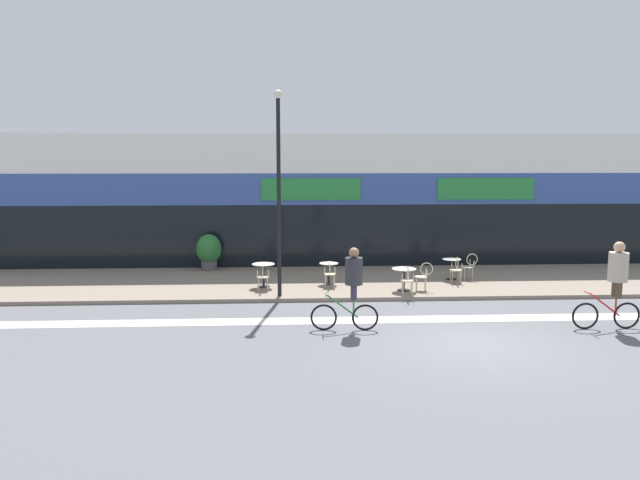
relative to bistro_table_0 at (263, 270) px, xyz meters
The scene contains 18 objects.
ground_plane 8.09m from the bistro_table_0, 50.87° to the right, with size 120.00×120.00×0.00m, color #5B5B60.
sidewalk_slab 5.22m from the bistro_table_0, 11.04° to the left, with size 40.00×5.50×0.12m, color gray.
storefront_facade 7.89m from the bistro_table_0, 48.26° to the left, with size 40.00×4.06×5.23m.
bike_lane_stripe 6.45m from the bistro_table_0, 37.51° to the right, with size 36.00×0.70×0.01m, color silver.
bistro_table_0 is the anchor object (origin of this frame).
bistro_table_1 2.20m from the bistro_table_0, 10.11° to the left, with size 0.63×0.63×0.70m.
bistro_table_2 4.55m from the bistro_table_0, 10.27° to the right, with size 0.77×0.77×0.71m.
bistro_table_3 6.52m from the bistro_table_0, ahead, with size 0.63×0.63×0.73m.
cafe_chair_0_near 0.63m from the bistro_table_0, 89.65° to the right, with size 0.42×0.58×0.90m.
cafe_chair_1_near 2.17m from the bistro_table_0, ahead, with size 0.44×0.59×0.90m.
cafe_chair_2_near 4.69m from the bistro_table_0, 17.82° to the right, with size 0.43×0.59×0.90m.
cafe_chair_2_side 5.17m from the bistro_table_0, ahead, with size 0.60×0.45×0.90m.
cafe_chair_3_near 6.46m from the bistro_table_0, ahead, with size 0.43×0.59×0.90m.
cafe_chair_3_side 7.14m from the bistro_table_0, ahead, with size 0.59×0.44×0.90m.
planter_pot 3.88m from the bistro_table_0, 123.87° to the left, with size 0.94×0.94×1.36m.
lamp_post 3.31m from the bistro_table_0, 68.86° to the right, with size 0.26×0.26×6.17m.
cyclist_0 5.46m from the bistro_table_0, 64.06° to the right, with size 1.72×0.51×2.11m.
cyclist_1 10.39m from the bistro_table_0, 29.53° to the right, with size 1.76×0.49×2.24m.
Camera 1 is at (-4.31, -13.83, 4.33)m, focal length 35.00 mm.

